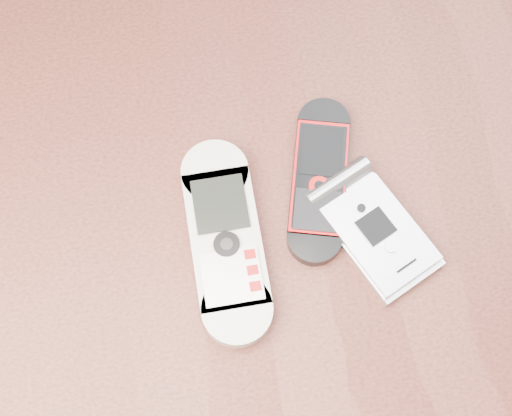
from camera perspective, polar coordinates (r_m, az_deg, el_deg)
The scene contains 5 objects.
ground at distance 1.33m, azimuth -0.22°, elevation -11.24°, with size 4.00×4.00×0.00m, color #472B19.
table at distance 0.70m, azimuth -0.40°, elevation -3.28°, with size 1.20×0.80×0.75m.
nokia_white at distance 0.58m, azimuth -2.44°, elevation -2.56°, with size 0.06×0.18×0.02m, color beige.
nokia_black_red at distance 0.61m, azimuth 5.07°, elevation 2.32°, with size 0.05×0.15×0.01m, color black.
motorola_razr at distance 0.59m, azimuth 9.64°, elevation -1.94°, with size 0.06×0.12×0.02m, color #BDBDC1.
Camera 1 is at (-0.03, -0.20, 1.32)m, focal length 50.00 mm.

